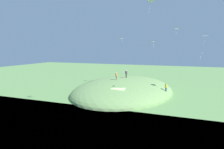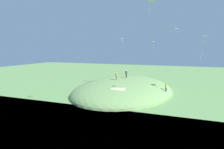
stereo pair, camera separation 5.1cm
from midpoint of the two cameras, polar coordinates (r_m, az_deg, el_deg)
name	(u,v)px [view 2 (the right image)]	position (r m, az deg, el deg)	size (l,w,h in m)	color
ground_plane	(119,101)	(37.09, 2.10, -7.63)	(160.00, 160.00, 0.00)	#5F8B4D
grass_hill	(123,91)	(44.99, 3.40, -4.91)	(30.05, 21.60, 6.16)	#6B9153
person_near_shore	(126,73)	(44.87, 4.23, 0.45)	(0.60, 0.60, 1.77)	brown
person_with_child	(116,75)	(42.09, 1.32, -0.16)	(0.45, 0.45, 1.65)	#544D4C
person_walking_path	(166,86)	(40.14, 15.50, -3.33)	(0.60, 0.60, 1.67)	navy
kite_0	(151,1)	(37.41, 11.26, 20.15)	(0.93, 1.16, 2.31)	white
kite_1	(204,36)	(37.76, 25.23, 10.09)	(1.28, 1.37, 1.68)	white
kite_4	(201,54)	(42.63, 24.44, 5.54)	(0.75, 0.83, 1.35)	white
kite_5	(152,42)	(32.66, 11.73, 9.21)	(0.73, 0.58, 1.10)	white
kite_6	(176,29)	(46.11, 18.29, 12.47)	(0.97, 0.96, 1.34)	white
kite_8	(121,39)	(48.44, 2.80, 10.34)	(0.60, 0.82, 1.07)	white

